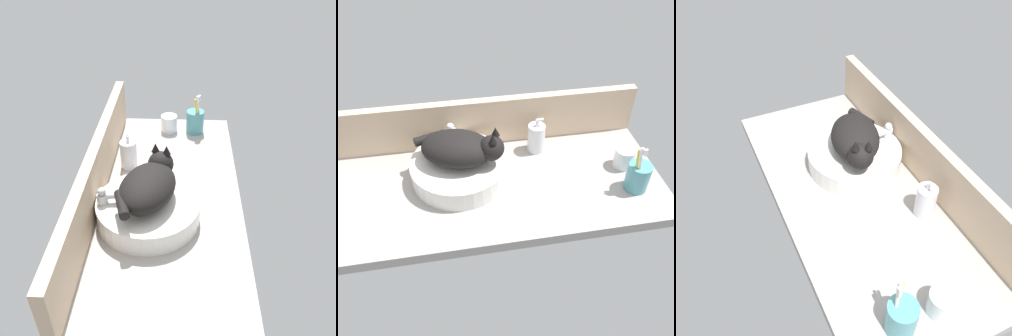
% 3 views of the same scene
% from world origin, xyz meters
% --- Properties ---
extents(ground_plane, '(1.18, 0.53, 0.04)m').
position_xyz_m(ground_plane, '(0.00, 0.00, -0.02)').
color(ground_plane, '#9E9993').
extents(backsplash_panel, '(1.18, 0.04, 0.19)m').
position_xyz_m(backsplash_panel, '(0.00, 0.25, 0.10)').
color(backsplash_panel, '#CCAD8C').
rests_on(backsplash_panel, ground_plane).
extents(sink_basin, '(0.34, 0.34, 0.08)m').
position_xyz_m(sink_basin, '(-0.13, 0.06, 0.04)').
color(sink_basin, silver).
rests_on(sink_basin, ground_plane).
extents(cat, '(0.30, 0.24, 0.14)m').
position_xyz_m(cat, '(-0.12, 0.05, 0.13)').
color(cat, black).
rests_on(cat, sink_basin).
extents(faucet, '(0.04, 0.12, 0.14)m').
position_xyz_m(faucet, '(-0.15, 0.19, 0.07)').
color(faucet, silver).
rests_on(faucet, ground_plane).
extents(soap_dispenser, '(0.07, 0.07, 0.15)m').
position_xyz_m(soap_dispenser, '(0.17, 0.16, 0.06)').
color(soap_dispenser, silver).
rests_on(soap_dispenser, ground_plane).
extents(toothbrush_cup, '(0.08, 0.08, 0.19)m').
position_xyz_m(toothbrush_cup, '(0.47, -0.11, 0.05)').
color(toothbrush_cup, teal).
rests_on(toothbrush_cup, ground_plane).
extents(water_glass, '(0.07, 0.07, 0.08)m').
position_xyz_m(water_glass, '(0.47, 0.01, 0.03)').
color(water_glass, white).
rests_on(water_glass, ground_plane).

